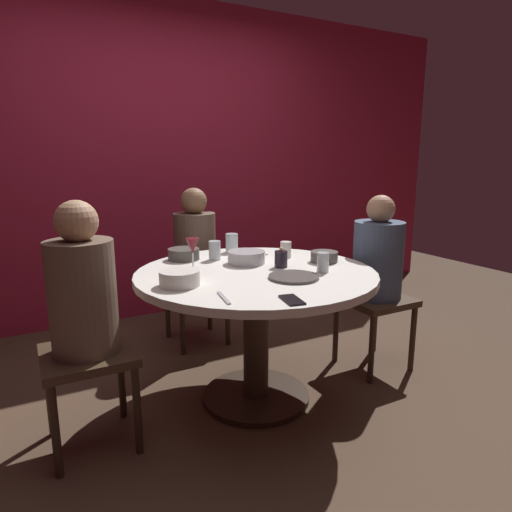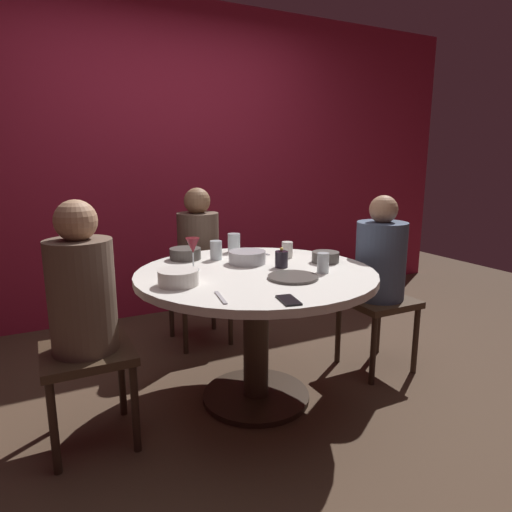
# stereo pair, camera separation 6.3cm
# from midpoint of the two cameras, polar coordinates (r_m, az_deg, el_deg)

# --- Properties ---
(ground_plane) EXTENTS (8.00, 8.00, 0.00)m
(ground_plane) POSITION_cam_midpoint_polar(r_m,az_deg,el_deg) (2.65, 0.71, -17.69)
(ground_plane) COLOR #4C3828
(back_wall) EXTENTS (6.00, 0.10, 2.60)m
(back_wall) POSITION_cam_midpoint_polar(r_m,az_deg,el_deg) (3.91, -11.16, 11.71)
(back_wall) COLOR maroon
(back_wall) RESTS_ON ground
(dining_table) EXTENTS (1.28, 1.28, 0.74)m
(dining_table) POSITION_cam_midpoint_polar(r_m,az_deg,el_deg) (2.41, 0.75, -5.64)
(dining_table) COLOR silver
(dining_table) RESTS_ON ground
(seated_diner_left) EXTENTS (0.40, 0.40, 1.16)m
(seated_diner_left) POSITION_cam_midpoint_polar(r_m,az_deg,el_deg) (2.14, -20.55, -5.16)
(seated_diner_left) COLOR #3F2D1E
(seated_diner_left) RESTS_ON ground
(seated_diner_back) EXTENTS (0.40, 0.40, 1.13)m
(seated_diner_back) POSITION_cam_midpoint_polar(r_m,az_deg,el_deg) (3.20, -6.83, 0.96)
(seated_diner_back) COLOR #3F2D1E
(seated_diner_back) RESTS_ON ground
(seated_diner_right) EXTENTS (0.40, 0.40, 1.11)m
(seated_diner_right) POSITION_cam_midpoint_polar(r_m,az_deg,el_deg) (2.87, 16.23, -0.97)
(seated_diner_right) COLOR #3F2D1E
(seated_diner_right) RESTS_ON ground
(candle_holder) EXTENTS (0.07, 0.07, 0.11)m
(candle_holder) POSITION_cam_midpoint_polar(r_m,az_deg,el_deg) (2.44, 4.02, -0.41)
(candle_holder) COLOR black
(candle_holder) RESTS_ON dining_table
(wine_glass) EXTENTS (0.08, 0.08, 0.18)m
(wine_glass) POSITION_cam_midpoint_polar(r_m,az_deg,el_deg) (2.37, -7.35, 1.18)
(wine_glass) COLOR silver
(wine_glass) RESTS_ON dining_table
(dinner_plate) EXTENTS (0.25, 0.25, 0.01)m
(dinner_plate) POSITION_cam_midpoint_polar(r_m,az_deg,el_deg) (2.22, 5.57, -2.72)
(dinner_plate) COLOR #4C4742
(dinner_plate) RESTS_ON dining_table
(cell_phone) EXTENTS (0.09, 0.15, 0.01)m
(cell_phone) POSITION_cam_midpoint_polar(r_m,az_deg,el_deg) (1.87, 5.16, -5.65)
(cell_phone) COLOR black
(cell_phone) RESTS_ON dining_table
(bowl_serving_large) EXTENTS (0.21, 0.21, 0.07)m
(bowl_serving_large) POSITION_cam_midpoint_polar(r_m,az_deg,el_deg) (2.53, -0.42, -0.15)
(bowl_serving_large) COLOR #B7B7BC
(bowl_serving_large) RESTS_ON dining_table
(bowl_salad_center) EXTENTS (0.18, 0.18, 0.07)m
(bowl_salad_center) POSITION_cam_midpoint_polar(r_m,az_deg,el_deg) (2.66, -8.37, 0.30)
(bowl_salad_center) COLOR #4C4742
(bowl_salad_center) RESTS_ON dining_table
(bowl_small_white) EXTENTS (0.16, 0.16, 0.06)m
(bowl_small_white) POSITION_cam_midpoint_polar(r_m,az_deg,el_deg) (2.59, 9.60, -0.14)
(bowl_small_white) COLOR #4C4742
(bowl_small_white) RESTS_ON dining_table
(bowl_sauce_side) EXTENTS (0.19, 0.19, 0.07)m
(bowl_sauce_side) POSITION_cam_midpoint_polar(r_m,az_deg,el_deg) (2.12, -9.08, -2.75)
(bowl_sauce_side) COLOR silver
(bowl_sauce_side) RESTS_ON dining_table
(cup_near_candle) EXTENTS (0.07, 0.07, 0.11)m
(cup_near_candle) POSITION_cam_midpoint_polar(r_m,az_deg,el_deg) (2.63, -4.46, 0.75)
(cup_near_candle) COLOR silver
(cup_near_candle) RESTS_ON dining_table
(cup_by_left_diner) EXTENTS (0.06, 0.06, 0.10)m
(cup_by_left_diner) POSITION_cam_midpoint_polar(r_m,az_deg,el_deg) (2.35, 9.34, -0.87)
(cup_by_left_diner) COLOR silver
(cup_by_left_diner) RESTS_ON dining_table
(cup_by_right_diner) EXTENTS (0.07, 0.07, 0.10)m
(cup_by_right_diner) POSITION_cam_midpoint_polar(r_m,az_deg,el_deg) (2.68, 4.69, 0.79)
(cup_by_right_diner) COLOR silver
(cup_by_right_diner) RESTS_ON dining_table
(cup_center_front) EXTENTS (0.08, 0.08, 0.12)m
(cup_center_front) POSITION_cam_midpoint_polar(r_m,az_deg,el_deg) (2.84, -2.21, 1.71)
(cup_center_front) COLOR silver
(cup_center_front) RESTS_ON dining_table
(fork_near_plate) EXTENTS (0.02, 0.18, 0.01)m
(fork_near_plate) POSITION_cam_midpoint_polar(r_m,az_deg,el_deg) (2.82, 1.42, 0.49)
(fork_near_plate) COLOR #B7B7BC
(fork_near_plate) RESTS_ON dining_table
(knife_near_plate) EXTENTS (0.04, 0.18, 0.01)m
(knife_near_plate) POSITION_cam_midpoint_polar(r_m,az_deg,el_deg) (1.91, -3.59, -5.32)
(knife_near_plate) COLOR #B7B7BC
(knife_near_plate) RESTS_ON dining_table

